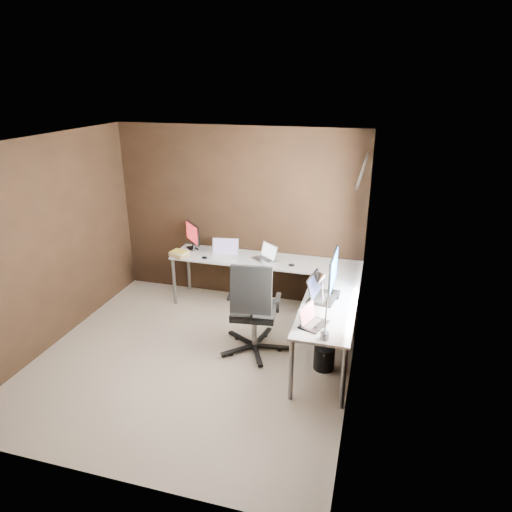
% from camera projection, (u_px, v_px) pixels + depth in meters
% --- Properties ---
extents(room, '(3.60, 3.60, 2.50)m').
position_uv_depth(room, '(220.00, 259.00, 4.90)').
color(room, tan).
rests_on(room, ground).
extents(desk, '(2.65, 2.25, 0.73)m').
position_uv_depth(desk, '(284.00, 279.00, 5.86)').
color(desk, silver).
rests_on(desk, ground).
extents(drawer_pedestal, '(0.42, 0.50, 0.60)m').
position_uv_depth(drawer_pedestal, '(329.00, 307.00, 5.95)').
color(drawer_pedestal, silver).
rests_on(drawer_pedestal, ground).
extents(monitor_left, '(0.33, 0.33, 0.39)m').
position_uv_depth(monitor_left, '(193.00, 235.00, 6.66)').
color(monitor_left, black).
rests_on(monitor_left, desk).
extents(monitor_right, '(0.15, 0.63, 0.51)m').
position_uv_depth(monitor_right, '(333.00, 272.00, 5.21)').
color(monitor_right, black).
rests_on(monitor_right, desk).
extents(laptop_white, '(0.41, 0.32, 0.25)m').
position_uv_depth(laptop_white, '(225.00, 253.00, 6.42)').
color(laptop_white, silver).
rests_on(laptop_white, desk).
extents(laptop_silver, '(0.41, 0.39, 0.22)m').
position_uv_depth(laptop_silver, '(266.00, 257.00, 6.31)').
color(laptop_silver, silver).
rests_on(laptop_silver, desk).
extents(laptop_black_big, '(0.35, 0.46, 0.28)m').
position_uv_depth(laptop_black_big, '(320.00, 293.00, 5.22)').
color(laptop_black_big, black).
rests_on(laptop_black_big, desk).
extents(laptop_black_small, '(0.31, 0.36, 0.21)m').
position_uv_depth(laptop_black_small, '(311.00, 320.00, 4.66)').
color(laptop_black_small, black).
rests_on(laptop_black_small, desk).
extents(book_stack, '(0.30, 0.27, 0.08)m').
position_uv_depth(book_stack, '(179.00, 254.00, 6.45)').
color(book_stack, '#A37E57').
rests_on(book_stack, desk).
extents(mouse_left, '(0.09, 0.07, 0.03)m').
position_uv_depth(mouse_left, '(205.00, 258.00, 6.37)').
color(mouse_left, black).
rests_on(mouse_left, desk).
extents(mouse_corner, '(0.10, 0.07, 0.04)m').
position_uv_depth(mouse_corner, '(291.00, 265.00, 6.11)').
color(mouse_corner, black).
rests_on(mouse_corner, desk).
extents(desk_lamp, '(0.20, 0.24, 0.64)m').
position_uv_depth(desk_lamp, '(321.00, 297.00, 4.35)').
color(desk_lamp, slate).
rests_on(desk_lamp, desk).
extents(office_chair, '(0.66, 0.67, 1.18)m').
position_uv_depth(office_chair, '(254.00, 325.00, 5.41)').
color(office_chair, black).
rests_on(office_chair, ground).
extents(wastebasket, '(0.31, 0.31, 0.27)m').
position_uv_depth(wastebasket, '(324.00, 358.00, 5.16)').
color(wastebasket, black).
rests_on(wastebasket, ground).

